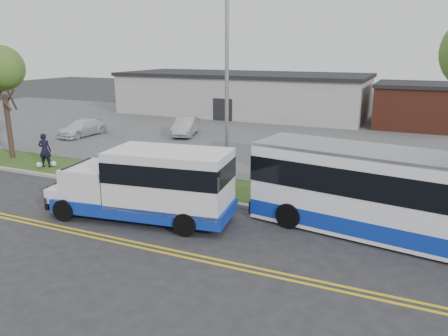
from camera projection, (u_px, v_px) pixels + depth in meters
The scene contains 17 objects.
ground at pixel (142, 201), 20.02m from camera, with size 140.00×140.00×0.00m, color #28282B.
lane_line_north at pixel (84, 231), 16.63m from camera, with size 70.00×0.12×0.01m, color gold.
lane_line_south at pixel (78, 234), 16.37m from camera, with size 70.00×0.12×0.01m, color gold.
curb at pixel (155, 192), 20.96m from camera, with size 80.00×0.30×0.15m, color #9E9B93.
verge at pixel (175, 182), 22.55m from camera, with size 80.00×3.30×0.10m, color #2F4416.
parking_lot at pixel (265, 135), 34.94m from camera, with size 80.00×25.00×0.10m, color #4C4C4F.
commercial_building at pixel (242, 94), 45.55m from camera, with size 25.40×10.40×4.35m.
brick_wing at pixel (413, 105), 38.16m from camera, with size 6.30×7.30×3.90m.
tree_west at pixel (2, 76), 26.26m from camera, with size 4.40×4.40×6.91m.
streetlight_near at pixel (226, 83), 19.84m from camera, with size 0.35×1.53×9.50m.
shuttle_bus at pixel (153, 183), 17.41m from camera, with size 7.88×3.48×2.93m.
transit_bus at pixel (409, 198), 15.44m from camera, with size 11.81×4.36×3.20m.
pedestrian at pixel (45, 150), 25.09m from camera, with size 0.72×0.47×1.98m, color black.
parked_car_a at pixel (186, 127), 34.47m from camera, with size 1.47×4.23×1.39m, color #A9ACB1.
parked_car_b at pixel (82, 128), 34.31m from camera, with size 1.77×4.35×1.26m, color white.
grocery_bag_left at pixel (39, 165), 25.21m from camera, with size 0.32×0.32×0.32m, color white.
grocery_bag_right at pixel (54, 164), 25.41m from camera, with size 0.32×0.32×0.32m, color white.
Camera 1 is at (11.23, -15.67, 6.72)m, focal length 35.00 mm.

